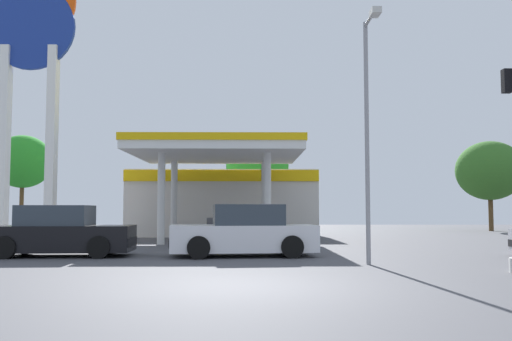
# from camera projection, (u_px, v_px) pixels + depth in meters

# --- Properties ---
(ground_plane) EXTENTS (90.00, 90.00, 0.00)m
(ground_plane) POSITION_uv_depth(u_px,v_px,m) (243.00, 287.00, 10.56)
(ground_plane) COLOR #47474C
(ground_plane) RESTS_ON ground
(gas_station) EXTENTS (10.41, 13.07, 4.55)m
(gas_station) POSITION_uv_depth(u_px,v_px,m) (223.00, 197.00, 31.27)
(gas_station) COLOR beige
(gas_station) RESTS_ON ground
(station_pole_sign) EXTENTS (4.04, 0.56, 13.15)m
(station_pole_sign) POSITION_uv_depth(u_px,v_px,m) (30.00, 59.00, 25.69)
(station_pole_sign) COLOR white
(station_pole_sign) RESTS_ON ground
(car_1) EXTENTS (4.72, 2.45, 1.63)m
(car_1) POSITION_uv_depth(u_px,v_px,m) (244.00, 233.00, 17.60)
(car_1) COLOR black
(car_1) RESTS_ON ground
(car_3) EXTENTS (4.56, 2.23, 1.60)m
(car_3) POSITION_uv_depth(u_px,v_px,m) (60.00, 233.00, 17.57)
(car_3) COLOR black
(car_3) RESTS_ON ground
(tree_0) EXTENTS (3.94, 3.94, 6.59)m
(tree_0) POSITION_uv_depth(u_px,v_px,m) (23.00, 162.00, 38.31)
(tree_0) COLOR brown
(tree_0) RESTS_ON ground
(tree_1) EXTENTS (4.11, 4.11, 6.39)m
(tree_1) POSITION_uv_depth(u_px,v_px,m) (257.00, 166.00, 36.55)
(tree_1) COLOR brown
(tree_1) RESTS_ON ground
(tree_2) EXTENTS (4.63, 4.63, 6.27)m
(tree_2) POSITION_uv_depth(u_px,v_px,m) (490.00, 171.00, 38.99)
(tree_2) COLOR brown
(tree_2) RESTS_ON ground
(corner_streetlamp) EXTENTS (0.24, 1.48, 6.61)m
(corner_streetlamp) POSITION_uv_depth(u_px,v_px,m) (368.00, 115.00, 14.95)
(corner_streetlamp) COLOR gray
(corner_streetlamp) RESTS_ON ground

